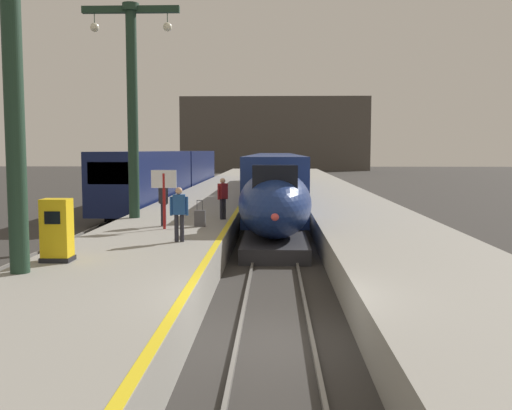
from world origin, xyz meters
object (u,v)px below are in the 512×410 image
(passenger_far_waiting, at_px, (179,210))
(ticket_machine_yellow, at_px, (57,232))
(passenger_mid_platform, at_px, (223,195))
(passenger_near_edge, at_px, (163,200))
(regional_train_adjacent, at_px, (173,172))
(station_column_mid, at_px, (132,90))
(station_column_near, at_px, (11,16))
(rolling_suitcase, at_px, (200,218))
(departure_info_board, at_px, (164,187))
(highspeed_train_main, at_px, (275,181))

(passenger_far_waiting, distance_m, ticket_machine_yellow, 4.22)
(passenger_mid_platform, height_order, ticket_machine_yellow, passenger_mid_platform)
(passenger_near_edge, relative_size, ticket_machine_yellow, 1.06)
(regional_train_adjacent, relative_size, passenger_mid_platform, 21.66)
(regional_train_adjacent, distance_m, station_column_mid, 22.98)
(station_column_near, height_order, rolling_suitcase, station_column_near)
(passenger_far_waiting, bearing_deg, departure_info_board, 108.92)
(station_column_mid, bearing_deg, passenger_mid_platform, -6.61)
(departure_info_board, bearing_deg, regional_train_adjacent, 99.00)
(regional_train_adjacent, height_order, passenger_mid_platform, regional_train_adjacent)
(highspeed_train_main, height_order, regional_train_adjacent, regional_train_adjacent)
(passenger_far_waiting, relative_size, rolling_suitcase, 1.72)
(passenger_far_waiting, bearing_deg, passenger_near_edge, 107.58)
(rolling_suitcase, bearing_deg, passenger_near_edge, 178.34)
(passenger_mid_platform, bearing_deg, departure_info_board, -120.49)
(passenger_near_edge, height_order, passenger_mid_platform, same)
(station_column_near, xyz_separation_m, passenger_mid_platform, (3.76, 10.84, -4.81))
(station_column_near, xyz_separation_m, passenger_far_waiting, (2.94, 4.76, -4.81))
(departure_info_board, bearing_deg, passenger_near_edge, 102.64)
(highspeed_train_main, bearing_deg, rolling_suitcase, -99.90)
(highspeed_train_main, xyz_separation_m, station_column_mid, (-5.90, -13.23, 4.43))
(passenger_near_edge, xyz_separation_m, ticket_machine_yellow, (-1.39, -7.11, -0.25))
(passenger_far_waiting, bearing_deg, highspeed_train_main, 81.48)
(passenger_far_waiting, distance_m, rolling_suitcase, 3.82)
(regional_train_adjacent, relative_size, passenger_near_edge, 21.66)
(station_column_near, distance_m, station_column_mid, 11.29)
(departure_info_board, bearing_deg, highspeed_train_main, 76.68)
(passenger_far_waiting, xyz_separation_m, rolling_suitcase, (0.16, 3.75, -0.69))
(station_column_near, relative_size, rolling_suitcase, 9.88)
(passenger_mid_platform, bearing_deg, passenger_near_edge, -131.41)
(station_column_mid, xyz_separation_m, passenger_near_edge, (1.74, -2.73, -4.32))
(ticket_machine_yellow, bearing_deg, passenger_mid_platform, 70.05)
(passenger_mid_platform, bearing_deg, highspeed_train_main, 81.11)
(rolling_suitcase, distance_m, departure_info_board, 1.86)
(passenger_mid_platform, bearing_deg, ticket_machine_yellow, -109.95)
(passenger_far_waiting, relative_size, ticket_machine_yellow, 1.06)
(regional_train_adjacent, bearing_deg, station_column_near, -86.27)
(departure_info_board, bearing_deg, rolling_suitcase, 33.70)
(regional_train_adjacent, distance_m, passenger_mid_platform, 23.68)
(highspeed_train_main, bearing_deg, passenger_mid_platform, -98.89)
(station_column_near, xyz_separation_m, passenger_near_edge, (1.74, 8.55, -4.81))
(highspeed_train_main, xyz_separation_m, passenger_far_waiting, (-2.96, -19.75, 0.11))
(highspeed_train_main, height_order, passenger_mid_platform, highspeed_train_main)
(passenger_mid_platform, height_order, departure_info_board, departure_info_board)
(passenger_far_waiting, distance_m, departure_info_board, 3.18)
(station_column_near, bearing_deg, station_column_mid, 90.00)
(station_column_mid, distance_m, passenger_near_edge, 5.40)
(highspeed_train_main, height_order, station_column_near, station_column_near)
(passenger_near_edge, height_order, passenger_far_waiting, same)
(station_column_mid, xyz_separation_m, passenger_far_waiting, (2.94, -6.52, -4.32))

